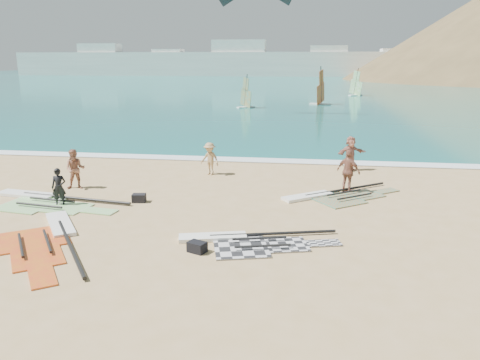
# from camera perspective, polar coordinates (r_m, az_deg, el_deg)

# --- Properties ---
(ground) EXTENTS (300.00, 300.00, 0.00)m
(ground) POSITION_cam_1_polar(r_m,az_deg,el_deg) (15.16, -7.30, -7.24)
(ground) COLOR tan
(ground) RESTS_ON ground
(sea) EXTENTS (300.00, 240.00, 0.06)m
(sea) POSITION_cam_1_polar(r_m,az_deg,el_deg) (145.70, 6.84, 12.19)
(sea) COLOR #0C5559
(sea) RESTS_ON ground
(surf_line) EXTENTS (300.00, 1.20, 0.04)m
(surf_line) POSITION_cam_1_polar(r_m,az_deg,el_deg) (26.73, -0.33, 2.43)
(surf_line) COLOR white
(surf_line) RESTS_ON ground
(far_town) EXTENTS (160.00, 8.00, 12.00)m
(far_town) POSITION_cam_1_polar(r_m,az_deg,el_deg) (164.72, 1.42, 14.10)
(far_town) COLOR white
(far_town) RESTS_ON ground
(rig_grey) EXTENTS (5.22, 2.73, 0.20)m
(rig_grey) POSITION_cam_1_polar(r_m,az_deg,el_deg) (14.79, 0.68, -7.48)
(rig_grey) COLOR #242426
(rig_grey) RESTS_ON ground
(rig_green) EXTENTS (6.19, 2.87, 0.20)m
(rig_green) POSITION_cam_1_polar(r_m,az_deg,el_deg) (20.49, -22.84, -2.34)
(rig_green) COLOR #65D538
(rig_green) RESTS_ON ground
(rig_orange) EXTENTS (5.08, 4.00, 0.20)m
(rig_orange) POSITION_cam_1_polar(r_m,az_deg,el_deg) (19.92, 11.43, -1.93)
(rig_orange) COLOR orange
(rig_orange) RESTS_ON ground
(rig_red) EXTENTS (4.48, 5.77, 0.20)m
(rig_red) POSITION_cam_1_polar(r_m,az_deg,el_deg) (16.21, -22.29, -6.60)
(rig_red) COLOR red
(rig_red) RESTS_ON ground
(gear_bag_near) EXTENTS (0.58, 0.45, 0.34)m
(gear_bag_near) POSITION_cam_1_polar(r_m,az_deg,el_deg) (19.27, -12.21, -2.17)
(gear_bag_near) COLOR black
(gear_bag_near) RESTS_ON ground
(gear_bag_far) EXTENTS (0.63, 0.55, 0.32)m
(gear_bag_far) POSITION_cam_1_polar(r_m,az_deg,el_deg) (14.13, -5.25, -8.13)
(gear_bag_far) COLOR black
(gear_bag_far) RESTS_ON ground
(person_wetsuit) EXTENTS (0.62, 0.48, 1.50)m
(person_wetsuit) POSITION_cam_1_polar(r_m,az_deg,el_deg) (19.53, -21.22, -0.83)
(person_wetsuit) COLOR black
(person_wetsuit) RESTS_ON ground
(beachgoer_left) EXTENTS (1.01, 0.88, 1.78)m
(beachgoer_left) POSITION_cam_1_polar(r_m,az_deg,el_deg) (21.86, -19.46, 1.25)
(beachgoer_left) COLOR #A46A50
(beachgoer_left) RESTS_ON ground
(beachgoer_mid) EXTENTS (1.20, 0.98, 1.62)m
(beachgoer_mid) POSITION_cam_1_polar(r_m,az_deg,el_deg) (23.23, -3.71, 2.60)
(beachgoer_mid) COLOR tan
(beachgoer_mid) RESTS_ON ground
(beachgoer_back) EXTENTS (1.15, 1.02, 1.87)m
(beachgoer_back) POSITION_cam_1_polar(r_m,az_deg,el_deg) (20.55, 13.08, 1.04)
(beachgoer_back) COLOR #955C48
(beachgoer_back) RESTS_ON ground
(beachgoer_right) EXTENTS (1.70, 1.28, 1.79)m
(beachgoer_right) POSITION_cam_1_polar(r_m,az_deg,el_deg) (24.76, 13.30, 3.18)
(beachgoer_right) COLOR #A76959
(beachgoer_right) RESTS_ON ground
(windsurfer_left) EXTENTS (2.11, 2.16, 3.96)m
(windsurfer_left) POSITION_cam_1_polar(r_m,az_deg,el_deg) (56.05, 0.71, 9.99)
(windsurfer_left) COLOR white
(windsurfer_left) RESTS_ON ground
(windsurfer_centre) EXTENTS (2.76, 3.10, 4.85)m
(windsurfer_centre) POSITION_cam_1_polar(r_m,az_deg,el_deg) (60.84, 9.80, 10.32)
(windsurfer_centre) COLOR white
(windsurfer_centre) RESTS_ON ground
(windsurfer_right) EXTENTS (2.32, 2.37, 4.35)m
(windsurfer_right) POSITION_cam_1_polar(r_m,az_deg,el_deg) (77.36, 13.93, 10.88)
(windsurfer_right) COLOR white
(windsurfer_right) RESTS_ON ground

